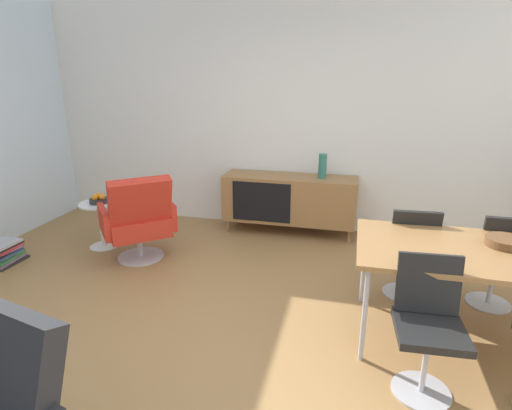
# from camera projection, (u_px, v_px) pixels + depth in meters

# --- Properties ---
(ground_plane) EXTENTS (8.32, 8.32, 0.00)m
(ground_plane) POSITION_uv_depth(u_px,v_px,m) (231.00, 344.00, 3.03)
(ground_plane) COLOR #9E7242
(wall_back) EXTENTS (6.80, 0.12, 2.80)m
(wall_back) POSITION_uv_depth(u_px,v_px,m) (292.00, 116.00, 5.00)
(wall_back) COLOR white
(wall_back) RESTS_ON ground_plane
(sideboard) EXTENTS (1.60, 0.45, 0.72)m
(sideboard) POSITION_uv_depth(u_px,v_px,m) (289.00, 199.00, 5.01)
(sideboard) COLOR olive
(sideboard) RESTS_ON ground_plane
(vase_cobalt) EXTENTS (0.09, 0.09, 0.29)m
(vase_cobalt) POSITION_uv_depth(u_px,v_px,m) (323.00, 166.00, 4.80)
(vase_cobalt) COLOR #337266
(vase_cobalt) RESTS_ON sideboard
(dining_table) EXTENTS (1.60, 0.90, 0.74)m
(dining_table) POSITION_uv_depth(u_px,v_px,m) (475.00, 255.00, 2.86)
(dining_table) COLOR olive
(dining_table) RESTS_ON ground_plane
(wooden_bowl_on_table) EXTENTS (0.26, 0.26, 0.06)m
(wooden_bowl_on_table) POSITION_uv_depth(u_px,v_px,m) (505.00, 242.00, 2.90)
(wooden_bowl_on_table) COLOR brown
(wooden_bowl_on_table) RESTS_ON dining_table
(dining_chair_back_left) EXTENTS (0.43, 0.45, 0.86)m
(dining_chair_back_left) POSITION_uv_depth(u_px,v_px,m) (410.00, 249.00, 3.53)
(dining_chair_back_left) COLOR black
(dining_chair_back_left) RESTS_ON ground_plane
(dining_chair_back_right) EXTENTS (0.41, 0.43, 0.86)m
(dining_chair_back_right) POSITION_uv_depth(u_px,v_px,m) (499.00, 257.00, 3.37)
(dining_chair_back_right) COLOR black
(dining_chair_back_right) RESTS_ON ground_plane
(dining_chair_front_left) EXTENTS (0.42, 0.45, 0.86)m
(dining_chair_front_left) POSITION_uv_depth(u_px,v_px,m) (428.00, 322.00, 2.49)
(dining_chair_front_left) COLOR black
(dining_chair_front_left) RESTS_ON ground_plane
(lounge_chair_red) EXTENTS (0.91, 0.90, 0.95)m
(lounge_chair_red) POSITION_uv_depth(u_px,v_px,m) (139.00, 218.00, 4.26)
(lounge_chair_red) COLOR red
(lounge_chair_red) RESTS_ON ground_plane
(side_table_round) EXTENTS (0.44, 0.44, 0.52)m
(side_table_round) POSITION_uv_depth(u_px,v_px,m) (101.00, 220.00, 4.65)
(side_table_round) COLOR white
(side_table_round) RESTS_ON ground_plane
(fruit_bowl) EXTENTS (0.20, 0.20, 0.11)m
(fruit_bowl) POSITION_uv_depth(u_px,v_px,m) (99.00, 199.00, 4.57)
(fruit_bowl) COLOR #262628
(fruit_bowl) RESTS_ON side_table_round
(magazine_stack) EXTENTS (0.33, 0.40, 0.23)m
(magazine_stack) POSITION_uv_depth(u_px,v_px,m) (1.00, 253.00, 4.28)
(magazine_stack) COLOR #262626
(magazine_stack) RESTS_ON ground_plane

